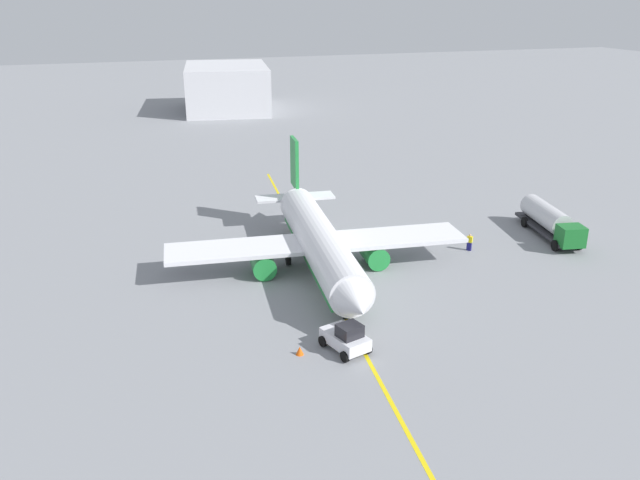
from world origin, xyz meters
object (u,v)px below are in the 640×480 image
at_px(refueling_worker, 469,242).
at_px(safety_cone_nose, 300,351).
at_px(airplane, 319,242).
at_px(fuel_tanker, 550,220).
at_px(pushback_tug, 346,338).

distance_m(refueling_worker, safety_cone_nose, 25.46).
relative_size(airplane, fuel_tanker, 2.69).
bearing_deg(refueling_worker, airplane, -91.20).
xyz_separation_m(pushback_tug, refueling_worker, (-14.15, 18.17, -0.19)).
height_order(airplane, refueling_worker, airplane).
bearing_deg(refueling_worker, safety_cone_nose, -57.47).
bearing_deg(safety_cone_nose, airplane, 156.82).
distance_m(airplane, pushback_tug, 14.81).
xyz_separation_m(airplane, refueling_worker, (0.32, 15.47, -1.78)).
distance_m(airplane, safety_cone_nose, 15.41).
bearing_deg(airplane, safety_cone_nose, -23.18).
relative_size(pushback_tug, refueling_worker, 2.36).
distance_m(fuel_tanker, refueling_worker, 9.96).
bearing_deg(pushback_tug, fuel_tanker, 118.21).
bearing_deg(fuel_tanker, safety_cone_nose, -65.05).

